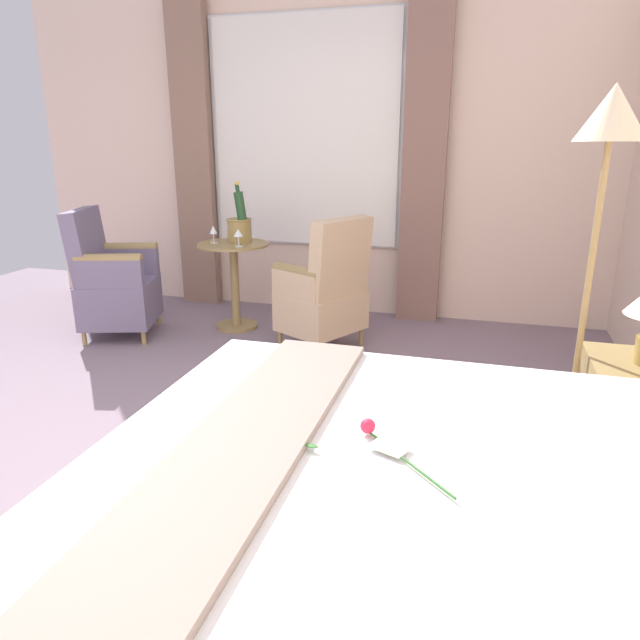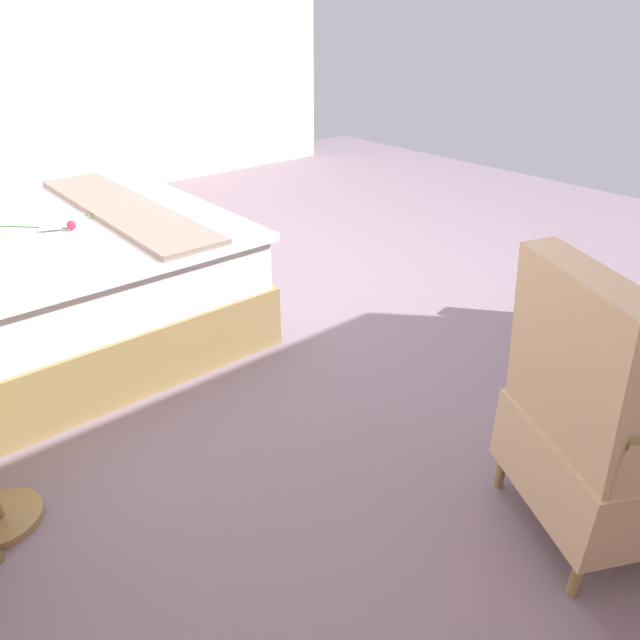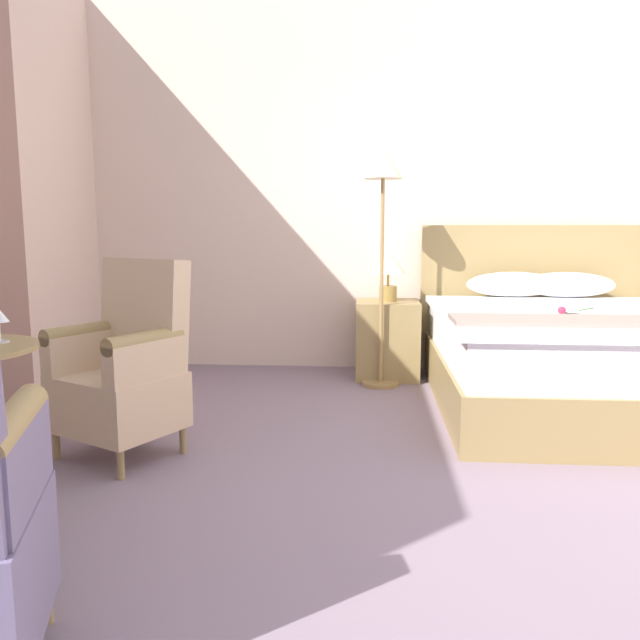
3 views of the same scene
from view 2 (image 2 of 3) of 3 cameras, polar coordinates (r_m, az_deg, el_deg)
ground_plane at (r=3.74m, az=-1.45°, el=2.53°), size 7.86×7.86×0.00m
wall_far_side at (r=6.24m, az=-22.86°, el=25.48°), size 0.12×5.43×3.06m
bed at (r=3.39m, az=-27.73°, el=2.85°), size 1.78×2.07×1.20m
armchair_by_window at (r=2.08m, az=26.10°, el=-9.62°), size 0.73×0.72×1.02m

